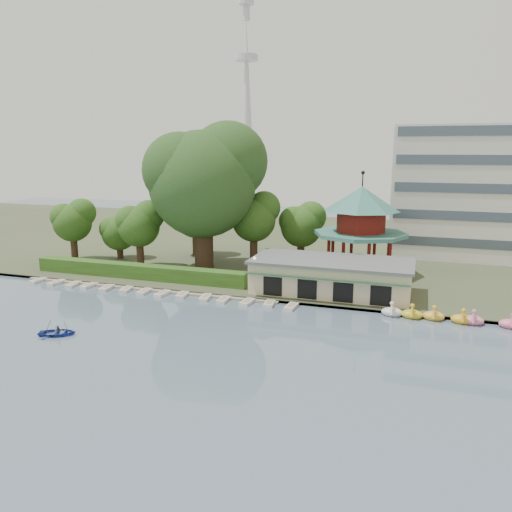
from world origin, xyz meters
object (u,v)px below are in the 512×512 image
at_px(pavilion, 361,222).
at_px(rowboat_with_passengers, 57,330).
at_px(dock, 146,288).
at_px(big_tree, 204,177).
at_px(boathouse, 331,276).

height_order(pavilion, rowboat_with_passengers, pavilion).
distance_m(dock, pavilion, 29.14).
distance_m(dock, big_tree, 17.41).
bearing_deg(big_tree, dock, -106.16).
height_order(pavilion, big_tree, big_tree).
bearing_deg(rowboat_with_passengers, boathouse, 43.72).
distance_m(dock, boathouse, 22.62).
bearing_deg(dock, pavilion, 31.66).
distance_m(boathouse, big_tree, 22.58).
bearing_deg(dock, boathouse, 12.24).
bearing_deg(dock, rowboat_with_passengers, -89.36).
relative_size(dock, pavilion, 2.52).
bearing_deg(boathouse, big_tree, 161.58).
xyz_separation_m(boathouse, pavilion, (2.00, 10.03, 5.11)).
relative_size(pavilion, big_tree, 0.67).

